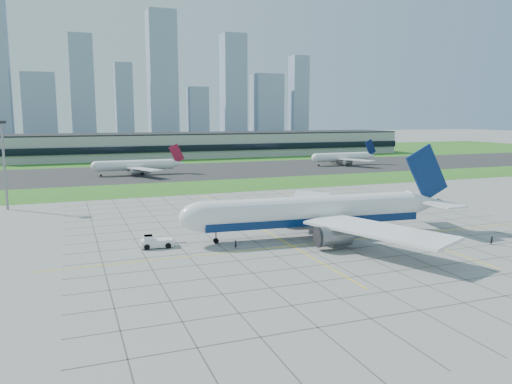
{
  "coord_description": "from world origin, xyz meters",
  "views": [
    {
      "loc": [
        -53.18,
        -94.09,
        27.09
      ],
      "look_at": [
        -6.69,
        27.91,
        7.0
      ],
      "focal_mm": 35.0,
      "sensor_mm": 36.0,
      "label": 1
    }
  ],
  "objects_px": {
    "crew_far": "(492,241)",
    "crew_near": "(236,244)",
    "pushback_tug": "(155,242)",
    "distant_jet_1": "(137,165)",
    "light_mast": "(4,154)",
    "airliner": "(314,212)",
    "distant_jet_2": "(343,157)"
  },
  "relations": [
    {
      "from": "crew_far",
      "to": "crew_near",
      "type": "bearing_deg",
      "value": 171.79
    },
    {
      "from": "pushback_tug",
      "to": "crew_far",
      "type": "bearing_deg",
      "value": -14.38
    },
    {
      "from": "pushback_tug",
      "to": "distant_jet_1",
      "type": "xyz_separation_m",
      "value": [
        13.73,
        131.45,
        3.32
      ]
    },
    {
      "from": "light_mast",
      "to": "airliner",
      "type": "bearing_deg",
      "value": -41.84
    },
    {
      "from": "airliner",
      "to": "distant_jet_1",
      "type": "relative_size",
      "value": 1.54
    },
    {
      "from": "airliner",
      "to": "distant_jet_2",
      "type": "xyz_separation_m",
      "value": [
        90.85,
        140.81,
        -1.12
      ]
    },
    {
      "from": "crew_near",
      "to": "airliner",
      "type": "bearing_deg",
      "value": -29.89
    },
    {
      "from": "airliner",
      "to": "crew_near",
      "type": "bearing_deg",
      "value": -165.66
    },
    {
      "from": "pushback_tug",
      "to": "distant_jet_2",
      "type": "height_order",
      "value": "distant_jet_2"
    },
    {
      "from": "crew_near",
      "to": "distant_jet_2",
      "type": "xyz_separation_m",
      "value": [
        110.62,
        144.17,
        3.58
      ]
    },
    {
      "from": "pushback_tug",
      "to": "crew_far",
      "type": "height_order",
      "value": "pushback_tug"
    },
    {
      "from": "crew_far",
      "to": "distant_jet_1",
      "type": "xyz_separation_m",
      "value": [
        -53.26,
        154.6,
        3.59
      ]
    },
    {
      "from": "crew_far",
      "to": "distant_jet_1",
      "type": "distance_m",
      "value": 163.56
    },
    {
      "from": "light_mast",
      "to": "distant_jet_2",
      "type": "bearing_deg",
      "value": 26.63
    },
    {
      "from": "crew_near",
      "to": "crew_far",
      "type": "xyz_separation_m",
      "value": [
        51.61,
        -16.6,
        -0.01
      ]
    },
    {
      "from": "distant_jet_2",
      "to": "distant_jet_1",
      "type": "bearing_deg",
      "value": -176.86
    },
    {
      "from": "pushback_tug",
      "to": "crew_near",
      "type": "height_order",
      "value": "pushback_tug"
    },
    {
      "from": "distant_jet_1",
      "to": "distant_jet_2",
      "type": "bearing_deg",
      "value": 3.14
    },
    {
      "from": "airliner",
      "to": "distant_jet_2",
      "type": "distance_m",
      "value": 167.57
    },
    {
      "from": "airliner",
      "to": "crew_far",
      "type": "distance_m",
      "value": 37.87
    },
    {
      "from": "light_mast",
      "to": "distant_jet_1",
      "type": "height_order",
      "value": "light_mast"
    },
    {
      "from": "distant_jet_1",
      "to": "distant_jet_2",
      "type": "height_order",
      "value": "same"
    },
    {
      "from": "airliner",
      "to": "distant_jet_2",
      "type": "relative_size",
      "value": 1.54
    },
    {
      "from": "pushback_tug",
      "to": "distant_jet_1",
      "type": "relative_size",
      "value": 0.22
    },
    {
      "from": "light_mast",
      "to": "airliner",
      "type": "height_order",
      "value": "light_mast"
    },
    {
      "from": "light_mast",
      "to": "pushback_tug",
      "type": "xyz_separation_m",
      "value": [
        33.05,
        -57.87,
        -15.01
      ]
    },
    {
      "from": "light_mast",
      "to": "pushback_tug",
      "type": "bearing_deg",
      "value": -60.27
    },
    {
      "from": "airliner",
      "to": "distant_jet_1",
      "type": "distance_m",
      "value": 136.34
    },
    {
      "from": "pushback_tug",
      "to": "crew_near",
      "type": "distance_m",
      "value": 16.73
    },
    {
      "from": "light_mast",
      "to": "crew_near",
      "type": "distance_m",
      "value": 82.04
    },
    {
      "from": "light_mast",
      "to": "crew_far",
      "type": "height_order",
      "value": "light_mast"
    },
    {
      "from": "airliner",
      "to": "crew_near",
      "type": "xyz_separation_m",
      "value": [
        -19.77,
        -3.36,
        -4.7
      ]
    }
  ]
}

